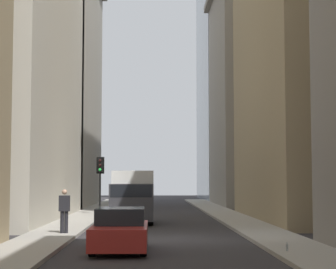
{
  "coord_description": "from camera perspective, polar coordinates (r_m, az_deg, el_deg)",
  "views": [
    {
      "loc": [
        -23.91,
        0.36,
        2.34
      ],
      "look_at": [
        8.12,
        -0.5,
        4.78
      ],
      "focal_mm": 64.01,
      "sensor_mm": 36.0,
      "label": 1
    }
  ],
  "objects": [
    {
      "name": "sidewalk_right",
      "position": [
        24.38,
        -11.48,
        -9.62
      ],
      "size": [
        90.0,
        2.2,
        0.14
      ],
      "primitive_type": "cube",
      "color": "#A8A399",
      "rests_on": "ground_plane"
    },
    {
      "name": "traffic_light_midblock",
      "position": [
        39.55,
        -6.48,
        -3.57
      ],
      "size": [
        0.43,
        0.52,
        3.72
      ],
      "color": "black",
      "rests_on": "sidewalk_right"
    },
    {
      "name": "pedestrian",
      "position": [
        25.52,
        -9.85,
        -7.0
      ],
      "size": [
        0.26,
        0.44,
        1.82
      ],
      "color": "black",
      "rests_on": "sidewalk_right"
    },
    {
      "name": "building_right_far",
      "position": [
        54.99,
        -12.3,
        5.99
      ],
      "size": [
        17.52,
        10.5,
        24.22
      ],
      "color": "#A8A091",
      "rests_on": "ground_plane"
    },
    {
      "name": "discarded_bottle",
      "position": [
        19.27,
        11.27,
        -10.51
      ],
      "size": [
        0.07,
        0.07,
        0.27
      ],
      "color": "#999EA3",
      "rests_on": "sidewalk_left"
    },
    {
      "name": "delivery_truck",
      "position": [
        33.43,
        -3.34,
        -5.86
      ],
      "size": [
        6.46,
        2.25,
        2.84
      ],
      "color": "silver",
      "rests_on": "ground_plane"
    },
    {
      "name": "sedan_red",
      "position": [
        20.1,
        -4.56,
        -9.13
      ],
      "size": [
        4.3,
        1.78,
        1.42
      ],
      "color": "maroon",
      "rests_on": "ground_plane"
    },
    {
      "name": "sidewalk_left",
      "position": [
        24.51,
        10.04,
        -9.61
      ],
      "size": [
        90.0,
        2.2,
        0.14
      ],
      "primitive_type": "cube",
      "color": "#A8A399",
      "rests_on": "ground_plane"
    },
    {
      "name": "ground_plane",
      "position": [
        24.03,
        -0.69,
        -9.95
      ],
      "size": [
        135.0,
        135.0,
        0.0
      ],
      "primitive_type": "plane",
      "color": "#302D30"
    },
    {
      "name": "building_left_far",
      "position": [
        56.8,
        9.63,
        4.64
      ],
      "size": [
        13.88,
        10.5,
        22.29
      ],
      "color": "gray",
      "rests_on": "ground_plane"
    }
  ]
}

